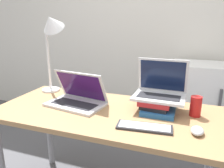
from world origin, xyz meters
name	(u,v)px	position (x,y,z in m)	size (l,w,h in m)	color
wall_back	(151,14)	(0.00, 1.76, 1.35)	(8.00, 0.05, 2.70)	silver
desk	(107,123)	(0.00, 0.33, 0.64)	(1.44, 0.66, 0.72)	#9E754C
laptop_left	(77,98)	(-0.23, 0.36, 0.77)	(0.41, 0.29, 0.23)	silver
book_stack	(157,105)	(0.30, 0.44, 0.76)	(0.22, 0.26, 0.08)	#235693
laptop_on_books	(160,90)	(0.31, 0.47, 0.85)	(0.32, 0.23, 0.24)	silver
wireless_keyboard	(144,127)	(0.27, 0.18, 0.73)	(0.30, 0.13, 0.01)	#28282D
mouse	(197,131)	(0.53, 0.21, 0.74)	(0.06, 0.10, 0.03)	#B2B2B7
soda_can	(196,106)	(0.52, 0.44, 0.78)	(0.07, 0.07, 0.12)	red
desk_lamp	(51,32)	(-0.51, 0.53, 1.19)	(0.23, 0.20, 0.62)	white
mini_fridge	(198,105)	(0.58, 1.41, 0.43)	(0.56, 0.48, 0.87)	white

